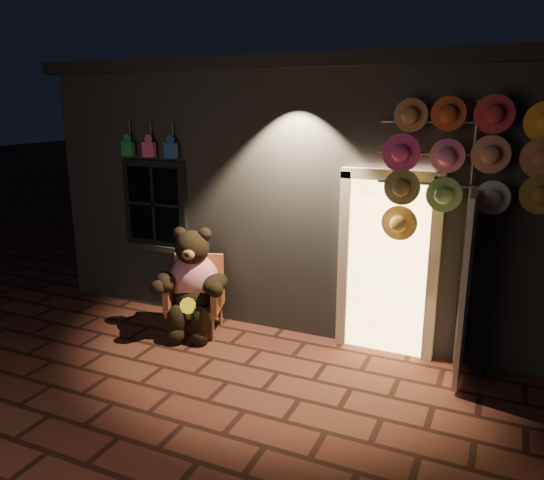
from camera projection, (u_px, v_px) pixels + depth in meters
The scene contains 5 objects.
ground at pixel (227, 382), 5.69m from camera, with size 60.00×60.00×0.00m, color #572D21.
shop_building at pixel (342, 176), 8.77m from camera, with size 7.30×5.95×3.51m.
wicker_armchair at pixel (197, 294), 6.90m from camera, with size 0.82×0.78×0.99m.
teddy_bear at pixel (193, 283), 6.74m from camera, with size 0.97×0.90×1.41m.
hat_rack at pixel (464, 163), 5.40m from camera, with size 1.78×0.22×2.96m.
Camera 1 is at (2.54, -4.48, 2.91)m, focal length 35.00 mm.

